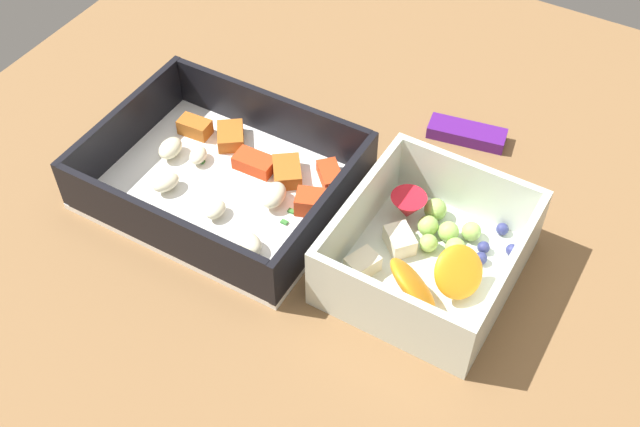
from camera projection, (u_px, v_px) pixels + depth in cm
name	position (u px, v px, depth cm)	size (l,w,h in cm)	color
table_surface	(348.00, 237.00, 64.98)	(80.00, 80.00, 2.00)	brown
pasta_container	(226.00, 178.00, 66.08)	(21.00, 16.49, 5.14)	white
fruit_bowl	(428.00, 254.00, 59.87)	(13.21, 14.94, 5.86)	silver
candy_bar	(467.00, 133.00, 71.17)	(7.00, 2.40, 1.20)	#51197A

